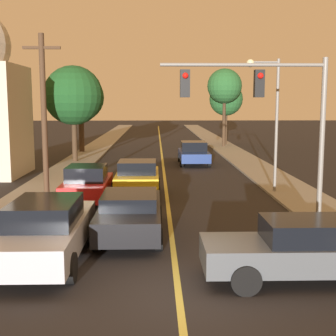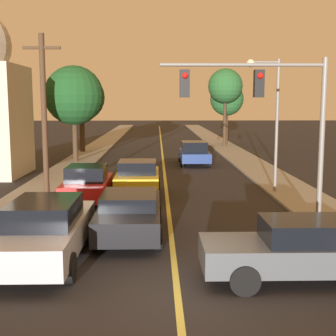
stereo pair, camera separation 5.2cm
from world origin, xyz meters
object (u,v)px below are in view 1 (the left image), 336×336
tree_right_near (225,86)px  tree_right_far (226,99)px  traffic_signal_mast (268,104)px  tree_left_near (73,96)px  car_crossing_right (302,249)px  car_outer_lane_second (87,184)px  streetlamp_right (269,106)px  tree_left_far (81,98)px  car_near_lane_second (138,178)px  utility_pole_left (44,113)px  car_far_oncoming (194,153)px  car_near_lane_front (130,213)px  car_outer_lane_front (47,230)px

tree_right_near → tree_right_far: 2.16m
traffic_signal_mast → tree_left_near: bearing=118.4°
car_crossing_right → car_outer_lane_second: bearing=35.5°
streetlamp_right → tree_left_far: tree_left_far is taller
car_near_lane_second → tree_right_far: bearing=72.9°
streetlamp_right → car_near_lane_second: bearing=-174.6°
tree_left_near → tree_right_far: tree_left_near is taller
utility_pole_left → car_outer_lane_second: bearing=-24.6°
tree_left_near → car_far_oncoming: bearing=-7.7°
car_outer_lane_second → tree_right_far: 28.47m
streetlamp_right → utility_pole_left: (-10.00, -0.98, -0.29)m
car_near_lane_front → utility_pole_left: utility_pole_left is taller
car_far_oncoming → car_near_lane_second: bearing=72.8°
car_outer_lane_front → car_near_lane_second: bearing=76.5°
tree_left_near → tree_right_near: 16.59m
car_far_oncoming → utility_pole_left: size_ratio=0.63×
car_far_oncoming → tree_left_near: (-8.34, 1.12, 3.92)m
car_outer_lane_second → tree_right_near: tree_right_near is taller
car_outer_lane_front → tree_left_far: 27.80m
car_near_lane_front → car_near_lane_second: size_ratio=1.22×
tree_left_near → car_near_lane_second: bearing=-68.2°
tree_left_far → car_near_lane_front: bearing=-77.8°
car_far_oncoming → utility_pole_left: utility_pole_left is taller
car_crossing_right → tree_left_far: size_ratio=0.72×
utility_pole_left → tree_right_near: 26.45m
car_far_oncoming → streetlamp_right: streetlamp_right is taller
traffic_signal_mast → tree_left_near: tree_left_near is taller
car_outer_lane_front → utility_pole_left: bearing=103.1°
streetlamp_right → tree_right_far: tree_right_far is taller
traffic_signal_mast → tree_left_near: 19.86m
car_outer_lane_front → tree_right_near: size_ratio=0.72×
streetlamp_right → tree_left_near: 15.97m
traffic_signal_mast → car_far_oncoming: bearing=93.9°
car_near_lane_second → tree_right_near: bearing=72.7°
car_near_lane_front → car_outer_lane_second: size_ratio=1.20×
car_outer_lane_front → car_outer_lane_second: size_ratio=1.27×
car_near_lane_second → tree_right_near: tree_right_near is taller
car_outer_lane_front → car_far_oncoming: bearing=74.4°
traffic_signal_mast → utility_pole_left: size_ratio=0.80×
streetlamp_right → car_far_oncoming: bearing=103.7°
car_far_oncoming → tree_right_far: size_ratio=0.73×
car_near_lane_second → car_crossing_right: bearing=-67.2°
car_far_oncoming → tree_right_far: tree_right_far is taller
utility_pole_left → car_far_oncoming: bearing=57.1°
streetlamp_right → tree_right_near: size_ratio=0.84×
car_crossing_right → tree_right_near: size_ratio=0.64×
car_outer_lane_second → car_far_oncoming: car_outer_lane_second is taller
tree_left_far → tree_right_far: size_ratio=1.07×
car_outer_lane_front → tree_left_near: (-2.82, 20.87, 3.82)m
car_near_lane_front → tree_right_near: 30.98m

